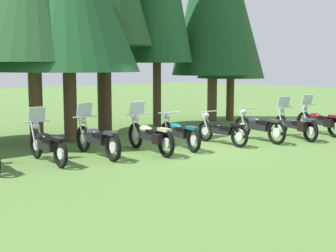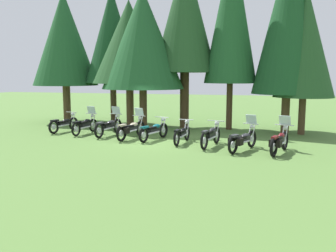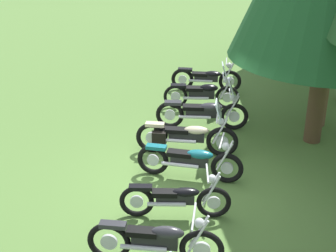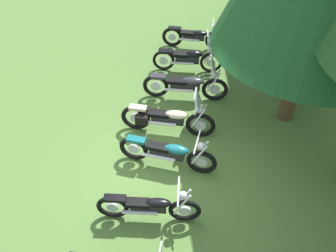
# 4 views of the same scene
# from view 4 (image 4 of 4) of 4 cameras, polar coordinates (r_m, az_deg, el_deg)

# --- Properties ---
(ground_plane) EXTENTS (80.00, 80.00, 0.00)m
(ground_plane) POSITION_cam_4_polar(r_m,az_deg,el_deg) (8.26, -1.60, -6.98)
(ground_plane) COLOR #547A38
(motorcycle_0) EXTENTS (0.71, 2.16, 1.00)m
(motorcycle_0) POSITION_cam_4_polar(r_m,az_deg,el_deg) (12.20, 4.30, 14.36)
(motorcycle_0) COLOR black
(motorcycle_0) RESTS_ON ground_plane
(motorcycle_1) EXTENTS (0.68, 2.17, 1.36)m
(motorcycle_1) POSITION_cam_4_polar(r_m,az_deg,el_deg) (10.97, 3.36, 11.06)
(motorcycle_1) COLOR black
(motorcycle_1) RESTS_ON ground_plane
(motorcycle_2) EXTENTS (0.71, 2.40, 1.38)m
(motorcycle_2) POSITION_cam_4_polar(r_m,az_deg,el_deg) (9.84, 3.01, 6.74)
(motorcycle_2) COLOR black
(motorcycle_2) RESTS_ON ground_plane
(motorcycle_3) EXTENTS (0.84, 2.40, 1.39)m
(motorcycle_3) POSITION_cam_4_polar(r_m,az_deg,el_deg) (8.75, -0.22, 1.26)
(motorcycle_3) COLOR black
(motorcycle_3) RESTS_ON ground_plane
(motorcycle_4) EXTENTS (0.91, 2.26, 1.00)m
(motorcycle_4) POSITION_cam_4_polar(r_m,az_deg,el_deg) (7.98, -0.03, -4.38)
(motorcycle_4) COLOR black
(motorcycle_4) RESTS_ON ground_plane
(motorcycle_5) EXTENTS (0.67, 2.12, 0.98)m
(motorcycle_5) POSITION_cam_4_polar(r_m,az_deg,el_deg) (7.15, -3.09, -13.01)
(motorcycle_5) COLOR black
(motorcycle_5) RESTS_ON ground_plane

